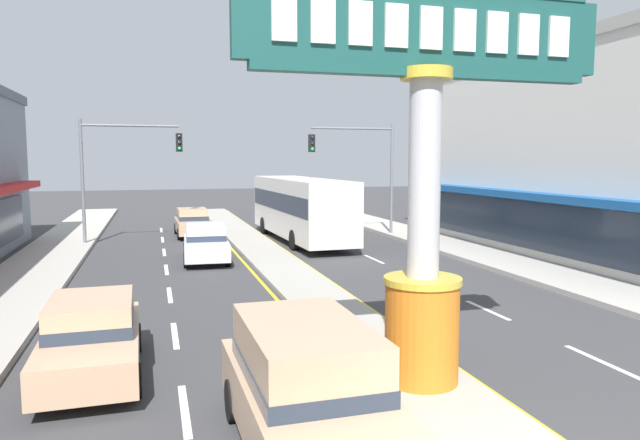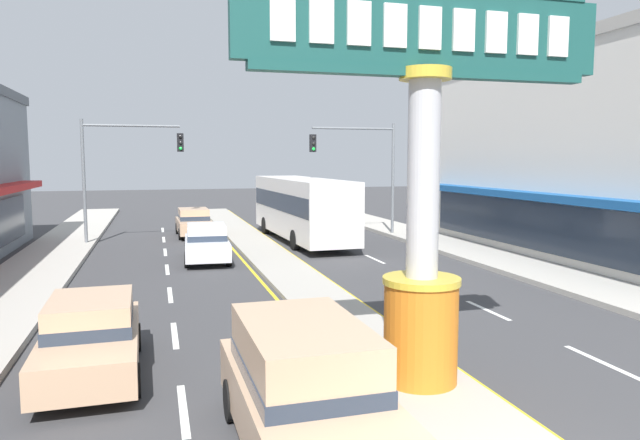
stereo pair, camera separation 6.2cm
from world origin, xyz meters
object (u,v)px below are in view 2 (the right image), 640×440
object	(u,v)px
traffic_light_right_side	(363,159)
bus_near_right_lane	(301,205)
storefront_right	(629,153)
traffic_light_left_side	(121,159)
district_sign	(423,194)
sedan_near_left_lane	(91,336)
sedan_far_right_lane	(207,242)
suv_far_left_oncoming	(305,387)
sedan_mid_left_lane	(194,222)

from	to	relation	value
traffic_light_right_side	bus_near_right_lane	xyz separation A→B (m)	(-3.59, -0.50, -2.38)
storefront_right	traffic_light_left_side	distance (m)	23.55
district_sign	sedan_near_left_lane	distance (m)	7.01
sedan_far_right_lane	suv_far_left_oncoming	distance (m)	16.67
sedan_near_left_lane	sedan_mid_left_lane	size ratio (longest dim) A/B	1.00
storefront_right	traffic_light_right_side	world-z (taller)	storefront_right
sedan_far_right_lane	sedan_near_left_lane	xyz separation A→B (m)	(-3.30, -12.57, 0.00)
bus_near_right_lane	sedan_near_left_lane	size ratio (longest dim) A/B	2.60
sedan_near_left_lane	suv_far_left_oncoming	bearing A→B (deg)	-51.21
sedan_far_right_lane	sedan_near_left_lane	bearing A→B (deg)	-104.73
traffic_light_left_side	suv_far_left_oncoming	world-z (taller)	traffic_light_left_side
district_sign	bus_near_right_lane	xyz separation A→B (m)	(2.65, 19.77, -1.76)
sedan_near_left_lane	district_sign	bearing A→B (deg)	-21.72
bus_near_right_lane	sedan_far_right_lane	world-z (taller)	bus_near_right_lane
storefront_right	sedan_far_right_lane	distance (m)	18.70
traffic_light_left_side	sedan_mid_left_lane	bearing A→B (deg)	33.43
storefront_right	traffic_light_left_side	bearing A→B (deg)	156.27
bus_near_right_lane	sedan_far_right_lane	bearing A→B (deg)	-137.55
traffic_light_left_side	sedan_near_left_lane	bearing A→B (deg)	-89.12
storefront_right	sedan_mid_left_lane	bearing A→B (deg)	146.62
district_sign	suv_far_left_oncoming	xyz separation A→B (m)	(-2.65, -1.74, -2.65)
storefront_right	sedan_mid_left_lane	xyz separation A→B (m)	(-17.97, 11.84, -3.74)
bus_near_right_lane	suv_far_left_oncoming	xyz separation A→B (m)	(-5.29, -21.51, -0.88)
sedan_far_right_lane	sedan_near_left_lane	world-z (taller)	same
sedan_near_left_lane	sedan_mid_left_lane	xyz separation A→B (m)	(3.30, 20.85, 0.00)
storefront_right	bus_near_right_lane	xyz separation A→B (m)	(-12.68, 8.40, -2.66)
storefront_right	traffic_light_right_side	bearing A→B (deg)	135.60
storefront_right	bus_near_right_lane	size ratio (longest dim) A/B	1.76
sedan_far_right_lane	bus_near_right_lane	bearing A→B (deg)	42.45
suv_far_left_oncoming	sedan_mid_left_lane	bearing A→B (deg)	90.00
storefront_right	sedan_mid_left_lane	world-z (taller)	storefront_right
bus_near_right_lane	sedan_mid_left_lane	distance (m)	6.41
traffic_light_left_side	traffic_light_right_side	size ratio (longest dim) A/B	1.00
traffic_light_left_side	bus_near_right_lane	bearing A→B (deg)	-6.91
district_sign	traffic_light_right_side	bearing A→B (deg)	72.92
storefront_right	sedan_near_left_lane	size ratio (longest dim) A/B	4.58
traffic_light_right_side	sedan_mid_left_lane	size ratio (longest dim) A/B	1.43
bus_near_right_lane	sedan_mid_left_lane	size ratio (longest dim) A/B	2.60
traffic_light_right_side	sedan_far_right_lane	size ratio (longest dim) A/B	1.41
sedan_near_left_lane	sedan_mid_left_lane	distance (m)	21.11
district_sign	sedan_far_right_lane	xyz separation A→B (m)	(-2.64, 14.93, -2.84)
storefront_right	suv_far_left_oncoming	world-z (taller)	storefront_right
district_sign	traffic_light_right_side	distance (m)	21.22
sedan_mid_left_lane	suv_far_left_oncoming	bearing A→B (deg)	-90.00
sedan_mid_left_lane	suv_far_left_oncoming	size ratio (longest dim) A/B	0.94
storefront_right	sedan_far_right_lane	bearing A→B (deg)	168.79
sedan_mid_left_lane	district_sign	bearing A→B (deg)	-83.49
sedan_mid_left_lane	traffic_light_right_side	bearing A→B (deg)	-18.31
storefront_right	sedan_mid_left_lane	size ratio (longest dim) A/B	4.58
district_sign	sedan_mid_left_lane	size ratio (longest dim) A/B	1.66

